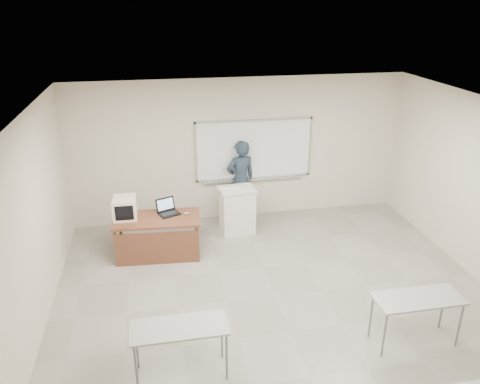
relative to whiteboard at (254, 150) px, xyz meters
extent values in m
cube|color=gray|center=(-0.30, -3.97, -1.49)|extent=(7.00, 8.00, 0.01)
cube|color=white|center=(0.00, 0.00, 0.02)|extent=(2.40, 0.03, 1.20)
cube|color=#B7BABC|center=(0.00, 0.00, 0.64)|extent=(2.48, 0.04, 0.04)
cube|color=#B7BABC|center=(0.00, 0.00, -0.60)|extent=(2.48, 0.04, 0.04)
cube|color=#B7BABC|center=(-1.22, 0.00, 0.02)|extent=(0.04, 0.04, 1.28)
cube|color=#B7BABC|center=(1.22, 0.00, 0.02)|extent=(0.04, 0.04, 1.28)
cube|color=#B7BABC|center=(0.00, -0.05, -0.64)|extent=(2.16, 0.07, 0.02)
cube|color=#ACADA6|center=(-1.90, -4.47, -0.77)|extent=(1.20, 0.50, 0.03)
cylinder|color=slate|center=(-2.45, -4.67, -1.13)|extent=(0.03, 0.03, 0.70)
cylinder|color=slate|center=(-1.35, -4.67, -1.13)|extent=(0.03, 0.03, 0.70)
cylinder|color=slate|center=(-2.45, -4.27, -1.13)|extent=(0.03, 0.03, 0.70)
cylinder|color=slate|center=(-1.35, -4.27, -1.13)|extent=(0.03, 0.03, 0.70)
cube|color=#ACADA6|center=(1.30, -4.47, -0.77)|extent=(1.20, 0.50, 0.03)
cylinder|color=slate|center=(0.75, -4.67, -1.13)|extent=(0.03, 0.03, 0.70)
cylinder|color=slate|center=(1.85, -4.67, -1.13)|extent=(0.03, 0.03, 0.70)
cylinder|color=slate|center=(0.75, -4.27, -1.13)|extent=(0.03, 0.03, 0.70)
cylinder|color=slate|center=(1.85, -4.27, -1.13)|extent=(0.03, 0.03, 0.70)
cube|color=brown|center=(-2.10, -1.37, -0.75)|extent=(1.56, 0.78, 0.04)
cube|color=brown|center=(-2.10, -1.74, -1.17)|extent=(1.48, 0.03, 0.63)
cylinder|color=#50381E|center=(-2.82, -1.70, -1.13)|extent=(0.06, 0.06, 0.71)
cylinder|color=#50381E|center=(-1.38, -1.70, -1.13)|extent=(0.06, 0.06, 0.71)
cylinder|color=#50381E|center=(-2.82, -1.04, -1.13)|extent=(0.06, 0.06, 0.71)
cylinder|color=#50381E|center=(-1.38, -1.04, -1.13)|extent=(0.06, 0.06, 0.71)
cube|color=white|center=(-0.50, -0.77, -1.02)|extent=(0.65, 0.46, 0.93)
cube|color=white|center=(-0.50, -0.77, -0.53)|extent=(0.69, 0.50, 0.04)
cube|color=silver|center=(-2.65, -1.22, -0.54)|extent=(0.40, 0.42, 0.38)
cube|color=silver|center=(-2.65, -1.45, -0.54)|extent=(0.42, 0.04, 0.40)
cube|color=black|center=(-2.65, -1.47, -0.54)|extent=(0.32, 0.01, 0.27)
cube|color=black|center=(-1.87, -1.27, -0.72)|extent=(0.36, 0.26, 0.02)
cube|color=black|center=(-1.87, -1.28, -0.71)|extent=(0.30, 0.15, 0.01)
cube|color=black|center=(-1.87, -1.10, -0.59)|extent=(0.36, 0.08, 0.25)
cube|color=#859DC1|center=(-1.87, -1.11, -0.58)|extent=(0.31, 0.05, 0.19)
ellipsoid|color=gray|center=(-1.55, -1.32, -0.71)|extent=(0.11, 0.08, 0.04)
cube|color=silver|center=(-0.65, -0.69, -0.50)|extent=(0.49, 0.17, 0.03)
imported|color=black|center=(-0.30, -0.09, -0.61)|extent=(0.70, 0.53, 1.74)
camera|label=1|loc=(-2.03, -9.17, 2.98)|focal=35.00mm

